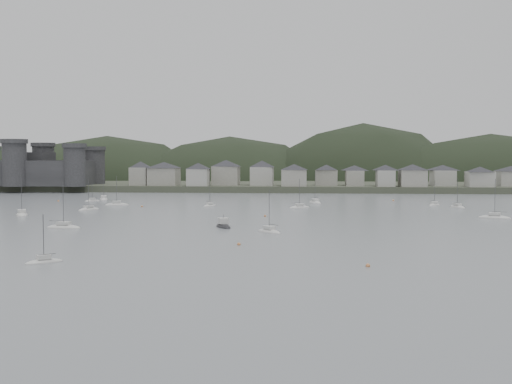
{
  "coord_description": "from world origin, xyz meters",
  "views": [
    {
      "loc": [
        15.08,
        -114.92,
        16.95
      ],
      "look_at": [
        0.0,
        75.0,
        6.0
      ],
      "focal_mm": 43.5,
      "sensor_mm": 36.0,
      "label": 1
    }
  ],
  "objects": [
    {
      "name": "motor_launch_far",
      "position": [
        -4.42,
        31.66,
        0.29
      ],
      "size": [
        5.7,
        8.17,
        3.85
      ],
      "rotation": [
        0.0,
        0.0,
        3.56
      ],
      "color": "black",
      "rests_on": "ground"
    },
    {
      "name": "far_shore_land",
      "position": [
        0.0,
        295.0,
        1.5
      ],
      "size": [
        900.0,
        250.0,
        3.0
      ],
      "primitive_type": "cube",
      "color": "#383D2D",
      "rests_on": "ground"
    },
    {
      "name": "castle",
      "position": [
        -120.0,
        179.8,
        10.96
      ],
      "size": [
        66.0,
        43.0,
        20.0
      ],
      "color": "#2F2E31",
      "rests_on": "far_shore_land"
    },
    {
      "name": "mooring_buoys",
      "position": [
        -1.89,
        54.89,
        0.15
      ],
      "size": [
        185.48,
        144.36,
        0.7
      ],
      "color": "#D27F46",
      "rests_on": "ground"
    },
    {
      "name": "forested_ridge",
      "position": [
        4.83,
        269.4,
        -11.28
      ],
      "size": [
        851.55,
        103.94,
        102.57
      ],
      "color": "black",
      "rests_on": "ground"
    },
    {
      "name": "ground",
      "position": [
        0.0,
        0.0,
        0.0
      ],
      "size": [
        900.0,
        900.0,
        0.0
      ],
      "primitive_type": "plane",
      "color": "slate",
      "rests_on": "ground"
    },
    {
      "name": "moored_fleet",
      "position": [
        -7.19,
        59.72,
        0.18
      ],
      "size": [
        224.24,
        148.97,
        13.55
      ],
      "color": "silver",
      "rests_on": "ground"
    },
    {
      "name": "waterfront_town",
      "position": [
        50.59,
        183.34,
        8.66
      ],
      "size": [
        451.48,
        28.46,
        12.92
      ],
      "color": "gray",
      "rests_on": "far_shore_land"
    }
  ]
}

